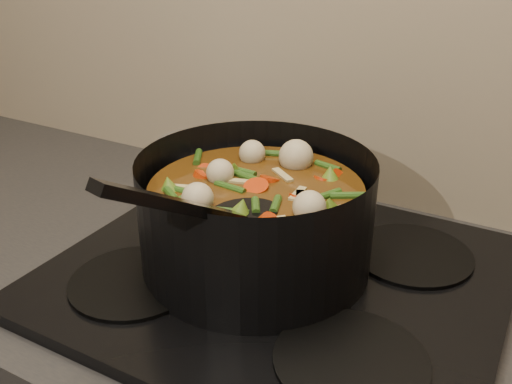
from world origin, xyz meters
The scene contains 3 objects.
stovetop centered at (0.00, 1.93, 0.92)m, with size 0.62×0.54×0.03m.
stockpot centered at (-0.04, 1.93, 1.01)m, with size 0.43×0.51×0.24m.
saucepan centered at (-0.20, 2.05, 0.99)m, with size 0.17×0.17×0.14m.
Camera 1 is at (0.31, 1.31, 1.39)m, focal length 40.00 mm.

